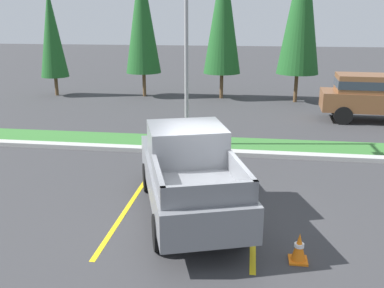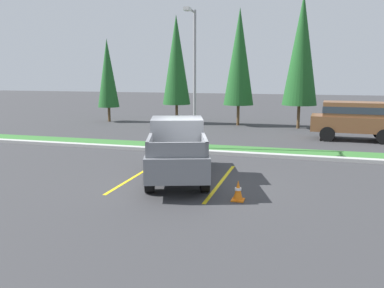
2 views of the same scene
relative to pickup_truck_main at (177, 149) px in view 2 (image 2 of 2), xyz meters
name	(u,v)px [view 2 (image 2 of 2)]	position (x,y,z in m)	size (l,w,h in m)	color
ground_plane	(193,183)	(0.69, -0.45, -1.04)	(120.00, 120.00, 0.00)	#38383A
parking_line_near	(136,176)	(-1.53, -0.05, -1.04)	(0.12, 4.80, 0.01)	yellow
parking_line_far	(221,182)	(1.57, -0.05, -1.04)	(0.12, 4.80, 0.01)	yellow
curb_strip	(223,153)	(0.69, 4.55, -0.97)	(56.00, 0.40, 0.15)	#B2B2AD
grass_median	(227,149)	(0.69, 5.65, -1.01)	(56.00, 1.80, 0.06)	#387533
pickup_truck_main	(177,149)	(0.00, 0.00, 0.00)	(3.41, 5.55, 2.10)	black
suv_distant	(354,118)	(6.81, 10.29, 0.20)	(4.70, 2.17, 2.10)	black
street_light	(194,70)	(-0.88, 5.29, 2.75)	(0.24, 1.49, 6.49)	gray
cypress_tree_leftmost	(108,73)	(-10.16, 14.50, 2.60)	(1.61, 1.61, 6.18)	brown
cypress_tree_left_inner	(176,60)	(-4.87, 14.93, 3.53)	(2.02, 2.02, 7.76)	brown
cypress_tree_center	(239,57)	(-0.31, 14.95, 3.70)	(2.09, 2.09, 8.05)	brown
cypress_tree_right_inner	(302,50)	(3.82, 14.41, 4.08)	(2.26, 2.26, 8.69)	brown
traffic_cone	(238,191)	(2.44, -1.85, -0.75)	(0.36, 0.36, 0.60)	orange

